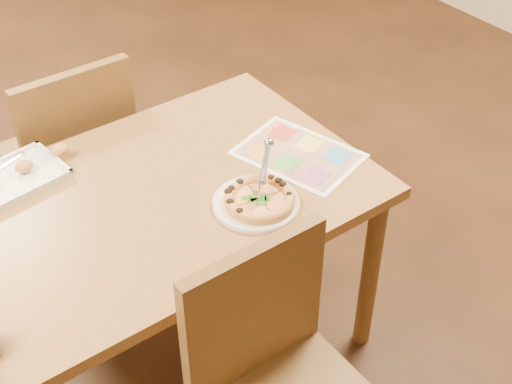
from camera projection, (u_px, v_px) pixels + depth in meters
dining_table at (155, 218)px, 2.17m from camera, size 1.30×0.85×0.72m
chair_near at (275, 363)px, 1.83m from camera, size 0.42×0.42×0.47m
chair_far at (73, 144)px, 2.58m from camera, size 0.42×0.42×0.47m
plate at (256, 203)px, 2.08m from camera, size 0.29×0.29×0.01m
pizza at (259, 199)px, 2.06m from camera, size 0.21×0.21×0.03m
pizza_cutter at (264, 170)px, 2.07m from camera, size 0.13×0.13×0.10m
appetizer_tray at (14, 178)px, 2.16m from camera, size 0.37×0.25×0.06m
menu at (298, 154)px, 2.27m from camera, size 0.36×0.44×0.00m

